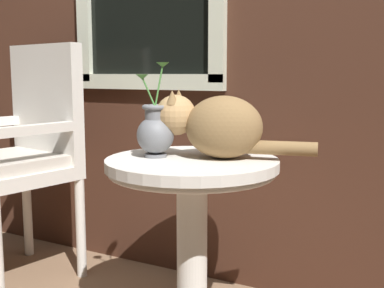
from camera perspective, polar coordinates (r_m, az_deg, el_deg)
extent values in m
cube|color=beige|center=(2.28, -5.24, 7.18)|extent=(0.78, 0.03, 0.07)
cylinder|color=silver|center=(1.76, 0.00, -12.01)|extent=(0.11, 0.11, 0.57)
cylinder|color=silver|center=(1.68, 0.00, -2.28)|extent=(0.59, 0.59, 0.03)
torus|color=silver|center=(1.68, 0.00, -3.20)|extent=(0.57, 0.57, 0.02)
cylinder|color=silver|center=(2.66, -18.51, -7.39)|extent=(0.04, 0.04, 0.45)
cylinder|color=silver|center=(2.32, -12.76, -9.45)|extent=(0.04, 0.04, 0.45)
cube|color=silver|center=(2.32, -20.18, -3.18)|extent=(0.55, 0.53, 0.06)
cube|color=beige|center=(2.31, -20.25, -1.84)|extent=(0.50, 0.48, 0.05)
cube|color=silver|center=(2.38, -16.52, 4.53)|extent=(0.48, 0.14, 0.54)
cube|color=silver|center=(2.11, -17.53, 1.64)|extent=(0.12, 0.41, 0.04)
ellipsoid|color=olive|center=(1.67, 3.71, 1.96)|extent=(0.31, 0.27, 0.21)
sphere|color=tan|center=(1.71, -1.91, 3.37)|extent=(0.14, 0.14, 0.14)
cone|color=olive|center=(1.74, -1.55, 5.55)|extent=(0.05, 0.05, 0.05)
cone|color=olive|center=(1.67, -2.31, 5.43)|extent=(0.05, 0.05, 0.05)
cylinder|color=olive|center=(1.65, 10.23, -0.47)|extent=(0.24, 0.10, 0.05)
cylinder|color=slate|center=(1.71, -4.23, -1.31)|extent=(0.08, 0.08, 0.01)
ellipsoid|color=slate|center=(1.70, -4.26, 1.03)|extent=(0.13, 0.13, 0.13)
cylinder|color=slate|center=(1.69, -4.28, 3.48)|extent=(0.07, 0.07, 0.05)
torus|color=slate|center=(1.69, -4.29, 4.29)|extent=(0.09, 0.09, 0.02)
cylinder|color=#47893D|center=(1.70, -3.85, 6.72)|extent=(0.02, 0.04, 0.14)
cone|color=#47893D|center=(1.71, -3.41, 9.12)|extent=(0.04, 0.04, 0.02)
cylinder|color=#47893D|center=(1.69, -5.05, 6.02)|extent=(0.05, 0.02, 0.10)
cone|color=#47893D|center=(1.70, -5.80, 7.73)|extent=(0.04, 0.04, 0.02)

